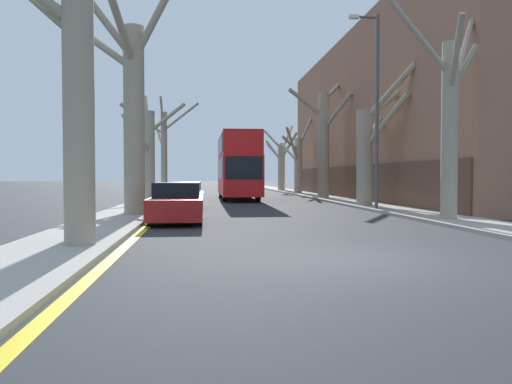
{
  "coord_description": "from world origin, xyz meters",
  "views": [
    {
      "loc": [
        -2.78,
        -9.19,
        1.59
      ],
      "look_at": [
        0.3,
        19.76,
        0.66
      ],
      "focal_mm": 35.0,
      "sensor_mm": 36.0,
      "label": 1
    }
  ],
  "objects_px": {
    "street_tree_left_2": "(149,151)",
    "street_tree_right_2": "(324,140)",
    "street_tree_left_3": "(164,150)",
    "street_tree_right_3": "(297,160)",
    "parked_car_0": "(177,203)",
    "street_tree_right_1": "(369,148)",
    "lamp_post": "(375,103)",
    "street_tree_right_4": "(281,161)",
    "parked_car_1": "(184,196)",
    "street_tree_left_0": "(73,55)",
    "double_decker_bus": "(238,163)",
    "street_tree_right_0": "(449,118)",
    "street_tree_left_1": "(132,107)"
  },
  "relations": [
    {
      "from": "street_tree_left_2",
      "to": "street_tree_right_2",
      "type": "xyz_separation_m",
      "value": [
        11.18,
        6.91,
        1.17
      ]
    },
    {
      "from": "street_tree_left_2",
      "to": "street_tree_right_2",
      "type": "relative_size",
      "value": 0.7
    },
    {
      "from": "street_tree_left_3",
      "to": "street_tree_right_3",
      "type": "distance_m",
      "value": 14.12
    },
    {
      "from": "street_tree_right_2",
      "to": "parked_car_0",
      "type": "xyz_separation_m",
      "value": [
        -9.23,
        -16.5,
        -3.44
      ]
    },
    {
      "from": "street_tree_right_3",
      "to": "street_tree_left_2",
      "type": "bearing_deg",
      "value": -123.82
    },
    {
      "from": "street_tree_right_1",
      "to": "street_tree_right_2",
      "type": "distance_m",
      "value": 9.32
    },
    {
      "from": "street_tree_left_3",
      "to": "lamp_post",
      "type": "bearing_deg",
      "value": -51.11
    },
    {
      "from": "street_tree_right_4",
      "to": "parked_car_1",
      "type": "distance_m",
      "value": 30.07
    },
    {
      "from": "street_tree_left_0",
      "to": "street_tree_left_3",
      "type": "height_order",
      "value": "street_tree_left_0"
    },
    {
      "from": "street_tree_right_3",
      "to": "double_decker_bus",
      "type": "distance_m",
      "value": 11.39
    },
    {
      "from": "double_decker_bus",
      "to": "lamp_post",
      "type": "distance_m",
      "value": 13.45
    },
    {
      "from": "street_tree_right_4",
      "to": "double_decker_bus",
      "type": "relative_size",
      "value": 0.69
    },
    {
      "from": "street_tree_left_3",
      "to": "parked_car_1",
      "type": "relative_size",
      "value": 1.62
    },
    {
      "from": "street_tree_left_2",
      "to": "lamp_post",
      "type": "bearing_deg",
      "value": -25.38
    },
    {
      "from": "street_tree_right_0",
      "to": "street_tree_right_1",
      "type": "relative_size",
      "value": 1.08
    },
    {
      "from": "street_tree_right_2",
      "to": "street_tree_right_4",
      "type": "xyz_separation_m",
      "value": [
        -0.06,
        18.68,
        -0.93
      ]
    },
    {
      "from": "street_tree_right_3",
      "to": "street_tree_right_1",
      "type": "bearing_deg",
      "value": -89.86
    },
    {
      "from": "street_tree_left_2",
      "to": "lamp_post",
      "type": "xyz_separation_m",
      "value": [
        10.61,
        -5.03,
        1.98
      ]
    },
    {
      "from": "street_tree_right_1",
      "to": "street_tree_right_2",
      "type": "relative_size",
      "value": 0.79
    },
    {
      "from": "street_tree_right_2",
      "to": "street_tree_right_3",
      "type": "relative_size",
      "value": 1.2
    },
    {
      "from": "street_tree_right_0",
      "to": "parked_car_0",
      "type": "height_order",
      "value": "street_tree_right_0"
    },
    {
      "from": "lamp_post",
      "to": "street_tree_right_4",
      "type": "bearing_deg",
      "value": 89.04
    },
    {
      "from": "street_tree_right_2",
      "to": "parked_car_1",
      "type": "distance_m",
      "value": 13.93
    },
    {
      "from": "street_tree_right_2",
      "to": "lamp_post",
      "type": "relative_size",
      "value": 0.98
    },
    {
      "from": "parked_car_0",
      "to": "parked_car_1",
      "type": "relative_size",
      "value": 1.04
    },
    {
      "from": "parked_car_1",
      "to": "double_decker_bus",
      "type": "bearing_deg",
      "value": 71.87
    },
    {
      "from": "street_tree_left_1",
      "to": "lamp_post",
      "type": "xyz_separation_m",
      "value": [
        10.46,
        2.34,
        0.65
      ]
    },
    {
      "from": "street_tree_left_2",
      "to": "double_decker_bus",
      "type": "bearing_deg",
      "value": 53.46
    },
    {
      "from": "street_tree_left_3",
      "to": "street_tree_right_3",
      "type": "bearing_deg",
      "value": 38.6
    },
    {
      "from": "street_tree_left_3",
      "to": "double_decker_bus",
      "type": "distance_m",
      "value": 5.21
    },
    {
      "from": "street_tree_left_3",
      "to": "street_tree_right_1",
      "type": "height_order",
      "value": "street_tree_right_1"
    },
    {
      "from": "street_tree_left_1",
      "to": "parked_car_1",
      "type": "xyz_separation_m",
      "value": [
        1.81,
        4.45,
        -3.61
      ]
    },
    {
      "from": "street_tree_right_1",
      "to": "street_tree_left_3",
      "type": "bearing_deg",
      "value": 137.2
    },
    {
      "from": "street_tree_right_1",
      "to": "lamp_post",
      "type": "relative_size",
      "value": 0.78
    },
    {
      "from": "street_tree_left_2",
      "to": "street_tree_right_3",
      "type": "height_order",
      "value": "street_tree_right_3"
    },
    {
      "from": "street_tree_left_2",
      "to": "street_tree_right_0",
      "type": "bearing_deg",
      "value": -43.3
    },
    {
      "from": "street_tree_right_3",
      "to": "lamp_post",
      "type": "distance_m",
      "value": 21.84
    },
    {
      "from": "double_decker_bus",
      "to": "lamp_post",
      "type": "bearing_deg",
      "value": -65.95
    },
    {
      "from": "street_tree_right_0",
      "to": "street_tree_right_1",
      "type": "height_order",
      "value": "street_tree_right_0"
    },
    {
      "from": "street_tree_left_1",
      "to": "street_tree_left_3",
      "type": "height_order",
      "value": "street_tree_left_1"
    },
    {
      "from": "street_tree_left_2",
      "to": "street_tree_right_2",
      "type": "height_order",
      "value": "street_tree_right_2"
    },
    {
      "from": "street_tree_left_0",
      "to": "street_tree_right_2",
      "type": "xyz_separation_m",
      "value": [
        11.07,
        22.9,
        -0.05
      ]
    },
    {
      "from": "street_tree_left_0",
      "to": "parked_car_1",
      "type": "height_order",
      "value": "street_tree_left_0"
    },
    {
      "from": "street_tree_right_1",
      "to": "parked_car_1",
      "type": "distance_m",
      "value": 9.61
    },
    {
      "from": "parked_car_1",
      "to": "street_tree_right_1",
      "type": "bearing_deg",
      "value": 3.61
    },
    {
      "from": "street_tree_left_2",
      "to": "street_tree_right_0",
      "type": "relative_size",
      "value": 0.82
    },
    {
      "from": "street_tree_left_0",
      "to": "street_tree_left_3",
      "type": "distance_m",
      "value": 23.91
    },
    {
      "from": "street_tree_right_1",
      "to": "street_tree_right_4",
      "type": "height_order",
      "value": "street_tree_right_4"
    },
    {
      "from": "street_tree_right_0",
      "to": "street_tree_right_3",
      "type": "distance_m",
      "value": 27.34
    },
    {
      "from": "street_tree_left_0",
      "to": "street_tree_right_3",
      "type": "xyz_separation_m",
      "value": [
        11.09,
        32.7,
        -1.16
      ]
    }
  ]
}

